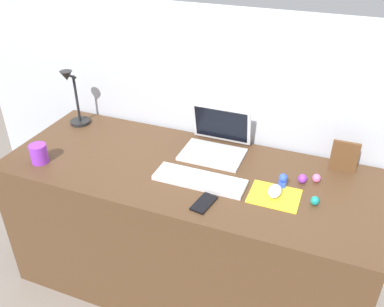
{
  "coord_description": "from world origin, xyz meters",
  "views": [
    {
      "loc": [
        0.61,
        -1.46,
        1.79
      ],
      "look_at": [
        0.03,
        0.0,
        0.83
      ],
      "focal_mm": 38.31,
      "sensor_mm": 36.0,
      "label": 1
    }
  ],
  "objects_px": {
    "laptop": "(216,141)",
    "toy_figurine_pink": "(316,178)",
    "toy_figurine_purple": "(302,179)",
    "coffee_mug": "(39,154)",
    "toy_figurine_blue": "(283,180)",
    "desk_lamp": "(74,100)",
    "picture_frame": "(344,157)",
    "cell_phone": "(204,203)",
    "toy_figurine_teal": "(315,201)",
    "mouse": "(275,191)",
    "keyboard": "(200,180)"
  },
  "relations": [
    {
      "from": "laptop",
      "to": "toy_figurine_teal",
      "type": "xyz_separation_m",
      "value": [
        0.51,
        -0.26,
        -0.03
      ]
    },
    {
      "from": "laptop",
      "to": "toy_figurine_blue",
      "type": "xyz_separation_m",
      "value": [
        0.37,
        -0.19,
        -0.02
      ]
    },
    {
      "from": "toy_figurine_blue",
      "to": "coffee_mug",
      "type": "bearing_deg",
      "value": -168.69
    },
    {
      "from": "desk_lamp",
      "to": "toy_figurine_blue",
      "type": "xyz_separation_m",
      "value": [
        1.17,
        -0.16,
        -0.12
      ]
    },
    {
      "from": "toy_figurine_teal",
      "to": "picture_frame",
      "type": "bearing_deg",
      "value": 74.61
    },
    {
      "from": "toy_figurine_pink",
      "to": "desk_lamp",
      "type": "bearing_deg",
      "value": 176.87
    },
    {
      "from": "laptop",
      "to": "toy_figurine_purple",
      "type": "xyz_separation_m",
      "value": [
        0.44,
        -0.12,
        -0.03
      ]
    },
    {
      "from": "desk_lamp",
      "to": "picture_frame",
      "type": "bearing_deg",
      "value": 2.69
    },
    {
      "from": "picture_frame",
      "to": "toy_figurine_purple",
      "type": "height_order",
      "value": "picture_frame"
    },
    {
      "from": "picture_frame",
      "to": "toy_figurine_blue",
      "type": "height_order",
      "value": "picture_frame"
    },
    {
      "from": "toy_figurine_teal",
      "to": "toy_figurine_blue",
      "type": "relative_size",
      "value": 0.59
    },
    {
      "from": "toy_figurine_teal",
      "to": "toy_figurine_pink",
      "type": "bearing_deg",
      "value": 94.93
    },
    {
      "from": "toy_figurine_teal",
      "to": "toy_figurine_blue",
      "type": "xyz_separation_m",
      "value": [
        -0.15,
        0.07,
        0.01
      ]
    },
    {
      "from": "desk_lamp",
      "to": "picture_frame",
      "type": "distance_m",
      "value": 1.4
    },
    {
      "from": "picture_frame",
      "to": "coffee_mug",
      "type": "bearing_deg",
      "value": -161.34
    },
    {
      "from": "toy_figurine_teal",
      "to": "toy_figurine_blue",
      "type": "distance_m",
      "value": 0.16
    },
    {
      "from": "picture_frame",
      "to": "toy_figurine_blue",
      "type": "relative_size",
      "value": 2.22
    },
    {
      "from": "laptop",
      "to": "coffee_mug",
      "type": "xyz_separation_m",
      "value": [
        -0.74,
        -0.41,
        -0.01
      ]
    },
    {
      "from": "cell_phone",
      "to": "coffee_mug",
      "type": "distance_m",
      "value": 0.84
    },
    {
      "from": "keyboard",
      "to": "toy_figurine_pink",
      "type": "height_order",
      "value": "toy_figurine_pink"
    },
    {
      "from": "desk_lamp",
      "to": "toy_figurine_pink",
      "type": "xyz_separation_m",
      "value": [
        1.3,
        -0.07,
        -0.13
      ]
    },
    {
      "from": "laptop",
      "to": "mouse",
      "type": "xyz_separation_m",
      "value": [
        0.35,
        -0.26,
        -0.03
      ]
    },
    {
      "from": "coffee_mug",
      "to": "toy_figurine_teal",
      "type": "relative_size",
      "value": 2.31
    },
    {
      "from": "mouse",
      "to": "cell_phone",
      "type": "xyz_separation_m",
      "value": [
        -0.26,
        -0.17,
        -0.02
      ]
    },
    {
      "from": "laptop",
      "to": "keyboard",
      "type": "height_order",
      "value": "laptop"
    },
    {
      "from": "laptop",
      "to": "toy_figurine_teal",
      "type": "relative_size",
      "value": 7.55
    },
    {
      "from": "laptop",
      "to": "toy_figurine_pink",
      "type": "distance_m",
      "value": 0.51
    },
    {
      "from": "coffee_mug",
      "to": "toy_figurine_pink",
      "type": "relative_size",
      "value": 2.31
    },
    {
      "from": "cell_phone",
      "to": "coffee_mug",
      "type": "xyz_separation_m",
      "value": [
        -0.84,
        0.01,
        0.04
      ]
    },
    {
      "from": "cell_phone",
      "to": "coffee_mug",
      "type": "bearing_deg",
      "value": -171.39
    },
    {
      "from": "toy_figurine_pink",
      "to": "toy_figurine_purple",
      "type": "bearing_deg",
      "value": -152.58
    },
    {
      "from": "laptop",
      "to": "mouse",
      "type": "bearing_deg",
      "value": -36.52
    },
    {
      "from": "toy_figurine_purple",
      "to": "picture_frame",
      "type": "bearing_deg",
      "value": 47.07
    },
    {
      "from": "coffee_mug",
      "to": "toy_figurine_purple",
      "type": "xyz_separation_m",
      "value": [
        1.19,
        0.29,
        -0.02
      ]
    },
    {
      "from": "picture_frame",
      "to": "toy_figurine_blue",
      "type": "distance_m",
      "value": 0.33
    },
    {
      "from": "desk_lamp",
      "to": "toy_figurine_purple",
      "type": "xyz_separation_m",
      "value": [
        1.24,
        -0.1,
        -0.13
      ]
    },
    {
      "from": "mouse",
      "to": "toy_figurine_teal",
      "type": "distance_m",
      "value": 0.17
    },
    {
      "from": "cell_phone",
      "to": "toy_figurine_blue",
      "type": "bearing_deg",
      "value": 50.33
    },
    {
      "from": "laptop",
      "to": "toy_figurine_blue",
      "type": "height_order",
      "value": "laptop"
    },
    {
      "from": "laptop",
      "to": "toy_figurine_purple",
      "type": "relative_size",
      "value": 7.02
    },
    {
      "from": "cell_phone",
      "to": "toy_figurine_purple",
      "type": "xyz_separation_m",
      "value": [
        0.35,
        0.3,
        0.02
      ]
    },
    {
      "from": "picture_frame",
      "to": "toy_figurine_purple",
      "type": "relative_size",
      "value": 3.51
    },
    {
      "from": "cell_phone",
      "to": "toy_figurine_teal",
      "type": "xyz_separation_m",
      "value": [
        0.42,
        0.16,
        0.01
      ]
    },
    {
      "from": "cell_phone",
      "to": "toy_figurine_pink",
      "type": "relative_size",
      "value": 3.22
    },
    {
      "from": "desk_lamp",
      "to": "cell_phone",
      "type": "bearing_deg",
      "value": -24.17
    },
    {
      "from": "desk_lamp",
      "to": "coffee_mug",
      "type": "height_order",
      "value": "desk_lamp"
    },
    {
      "from": "mouse",
      "to": "cell_phone",
      "type": "relative_size",
      "value": 0.75
    },
    {
      "from": "cell_phone",
      "to": "laptop",
      "type": "bearing_deg",
      "value": 111.79
    },
    {
      "from": "mouse",
      "to": "coffee_mug",
      "type": "distance_m",
      "value": 1.1
    },
    {
      "from": "keyboard",
      "to": "toy_figurine_blue",
      "type": "height_order",
      "value": "toy_figurine_blue"
    }
  ]
}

